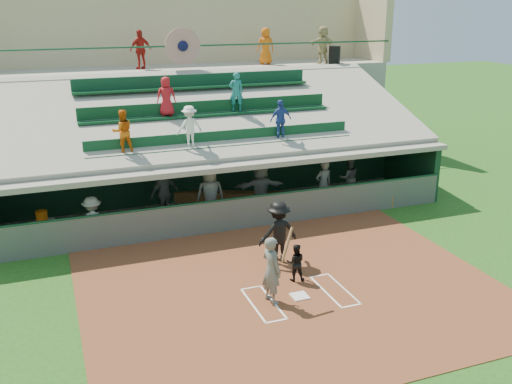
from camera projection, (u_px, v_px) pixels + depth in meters
name	position (u px, v px, depth m)	size (l,w,h in m)	color
ground	(300.00, 297.00, 14.87)	(100.00, 100.00, 0.00)	#1E4C15
dirt_slab	(292.00, 288.00, 15.31)	(11.00, 9.00, 0.02)	brown
home_plate	(300.00, 296.00, 14.86)	(0.43, 0.43, 0.03)	white
batters_box_chalk	(300.00, 296.00, 14.86)	(2.65, 1.85, 0.01)	white
dugout_floor	(222.00, 212.00, 20.86)	(16.00, 3.50, 0.04)	gray
concourse_slab	(178.00, 118.00, 26.14)	(20.00, 3.00, 4.60)	gray
grandstand	(194.00, 132.00, 23.49)	(20.40, 10.40, 7.80)	#545954
batter_at_plate	(272.00, 269.00, 14.36)	(0.92, 0.79, 1.95)	#545652
catcher	(296.00, 262.00, 15.58)	(0.52, 0.40, 1.07)	black
home_umpire	(278.00, 232.00, 16.58)	(1.21, 0.70, 1.88)	black
dugout_bench	(213.00, 197.00, 21.85)	(13.58, 0.41, 0.41)	olive
white_table	(45.00, 232.00, 18.16)	(0.75, 0.56, 0.66)	white
water_cooler	(42.00, 216.00, 18.03)	(0.36, 0.36, 0.36)	#DC5F0C
dugout_player_a	(93.00, 222.00, 17.69)	(1.05, 0.60, 1.62)	#61635E
dugout_player_b	(164.00, 193.00, 19.94)	(1.10, 0.46, 1.88)	#585B56
dugout_player_c	(210.00, 194.00, 19.63)	(0.97, 0.63, 1.99)	#5A5C57
dugout_player_d	(261.00, 188.00, 20.40)	(1.77, 0.56, 1.91)	#5F635D
dugout_player_e	(323.00, 184.00, 21.02)	(0.66, 0.43, 1.80)	#585A55
dugout_player_f	(349.00, 178.00, 22.16)	(0.78, 0.60, 1.60)	#50534E
trash_bin	(335.00, 55.00, 26.65)	(0.54, 0.54, 0.80)	black
concourse_staff_a	(141.00, 50.00, 24.21)	(0.97, 0.40, 1.65)	#A51812
concourse_staff_b	(266.00, 46.00, 26.20)	(0.81, 0.53, 1.66)	#D35A0C
concourse_staff_c	(323.00, 45.00, 26.70)	(1.59, 0.51, 1.72)	tan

